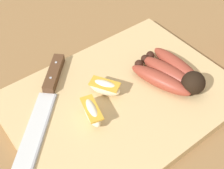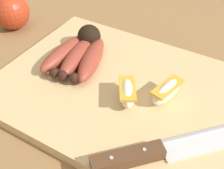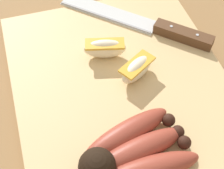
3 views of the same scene
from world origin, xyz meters
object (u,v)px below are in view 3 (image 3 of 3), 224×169
banana_bunch (131,153)px  chefs_knife (156,27)px  apple_wedge_near (137,69)px  apple_wedge_middle (105,48)px

banana_bunch → chefs_knife: 0.25m
apple_wedge_near → apple_wedge_middle: bearing=-147.8°
apple_wedge_near → apple_wedge_middle: apple_wedge_middle is taller
banana_bunch → apple_wedge_middle: (-0.18, 0.02, 0.00)m
banana_bunch → chefs_knife: (-0.22, 0.12, -0.01)m
banana_bunch → apple_wedge_middle: bearing=174.2°
banana_bunch → apple_wedge_near: bearing=157.9°
apple_wedge_near → banana_bunch: bearing=-22.1°
banana_bunch → chefs_knife: banana_bunch is taller
banana_bunch → apple_wedge_near: 0.14m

